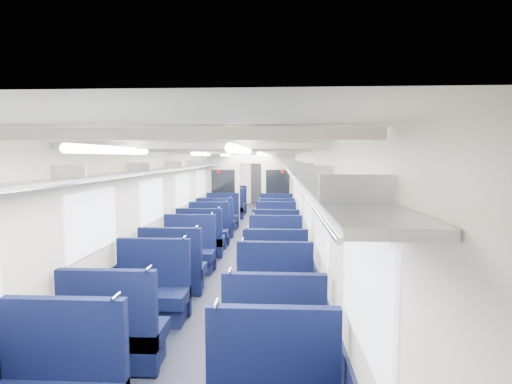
{
  "coord_description": "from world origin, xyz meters",
  "views": [
    {
      "loc": [
        0.85,
        -9.87,
        2.2
      ],
      "look_at": [
        0.23,
        1.85,
        1.17
      ],
      "focal_mm": 27.93,
      "sensor_mm": 36.0,
      "label": 1
    }
  ],
  "objects_px": {
    "seat_15": "(276,232)",
    "seat_14": "(208,233)",
    "seat_11": "(275,256)",
    "seat_13": "(276,243)",
    "end_door": "(259,182)",
    "bulkhead": "(250,187)",
    "seat_21": "(276,209)",
    "seat_16": "(216,225)",
    "seat_18": "(222,218)",
    "seat_20": "(230,209)",
    "seat_22": "(233,205)",
    "seat_6": "(151,295)",
    "seat_17": "(276,225)",
    "seat_7": "(275,301)",
    "seat_4": "(114,336)",
    "seat_5": "(274,342)",
    "seat_10": "(189,254)",
    "seat_12": "(201,241)",
    "seat_23": "(276,206)",
    "seat_9": "(275,274)",
    "seat_8": "(173,272)",
    "seat_19": "(276,218)"
  },
  "relations": [
    {
      "from": "seat_15",
      "to": "seat_18",
      "type": "height_order",
      "value": "same"
    },
    {
      "from": "seat_10",
      "to": "seat_12",
      "type": "distance_m",
      "value": 1.18
    },
    {
      "from": "seat_13",
      "to": "seat_23",
      "type": "distance_m",
      "value": 6.57
    },
    {
      "from": "seat_14",
      "to": "seat_20",
      "type": "xyz_separation_m",
      "value": [
        0.0,
        4.46,
        0.0
      ]
    },
    {
      "from": "seat_4",
      "to": "seat_19",
      "type": "bearing_deg",
      "value": 78.39
    },
    {
      "from": "seat_13",
      "to": "seat_17",
      "type": "bearing_deg",
      "value": 90.0
    },
    {
      "from": "seat_16",
      "to": "seat_23",
      "type": "height_order",
      "value": "same"
    },
    {
      "from": "end_door",
      "to": "bulkhead",
      "type": "relative_size",
      "value": 0.71
    },
    {
      "from": "seat_20",
      "to": "seat_22",
      "type": "relative_size",
      "value": 1.0
    },
    {
      "from": "seat_6",
      "to": "seat_14",
      "type": "distance_m",
      "value": 4.44
    },
    {
      "from": "end_door",
      "to": "seat_23",
      "type": "distance_m",
      "value": 3.89
    },
    {
      "from": "seat_7",
      "to": "seat_21",
      "type": "height_order",
      "value": "same"
    },
    {
      "from": "seat_21",
      "to": "seat_16",
      "type": "bearing_deg",
      "value": -116.95
    },
    {
      "from": "seat_7",
      "to": "seat_22",
      "type": "relative_size",
      "value": 1.0
    },
    {
      "from": "seat_6",
      "to": "seat_14",
      "type": "bearing_deg",
      "value": 90.0
    },
    {
      "from": "seat_14",
      "to": "seat_17",
      "type": "relative_size",
      "value": 1.0
    },
    {
      "from": "seat_11",
      "to": "seat_13",
      "type": "xyz_separation_m",
      "value": [
        0.0,
        1.12,
        0.0
      ]
    },
    {
      "from": "seat_5",
      "to": "seat_18",
      "type": "height_order",
      "value": "same"
    },
    {
      "from": "seat_4",
      "to": "seat_7",
      "type": "xyz_separation_m",
      "value": [
        1.66,
        1.11,
        0.0
      ]
    },
    {
      "from": "seat_12",
      "to": "seat_17",
      "type": "xyz_separation_m",
      "value": [
        1.66,
        2.17,
        0.0
      ]
    },
    {
      "from": "seat_21",
      "to": "seat_5",
      "type": "bearing_deg",
      "value": -90.0
    },
    {
      "from": "seat_13",
      "to": "seat_23",
      "type": "xyz_separation_m",
      "value": [
        0.0,
        6.57,
        0.0
      ]
    },
    {
      "from": "seat_17",
      "to": "seat_18",
      "type": "distance_m",
      "value": 2.1
    },
    {
      "from": "seat_6",
      "to": "seat_17",
      "type": "relative_size",
      "value": 1.0
    },
    {
      "from": "seat_6",
      "to": "seat_10",
      "type": "relative_size",
      "value": 1.0
    },
    {
      "from": "seat_8",
      "to": "seat_21",
      "type": "bearing_deg",
      "value": 77.99
    },
    {
      "from": "seat_6",
      "to": "seat_15",
      "type": "xyz_separation_m",
      "value": [
        1.66,
        4.62,
        0.0
      ]
    },
    {
      "from": "seat_9",
      "to": "seat_11",
      "type": "height_order",
      "value": "same"
    },
    {
      "from": "seat_17",
      "to": "seat_21",
      "type": "distance_m",
      "value": 3.27
    },
    {
      "from": "seat_12",
      "to": "seat_23",
      "type": "height_order",
      "value": "same"
    },
    {
      "from": "seat_19",
      "to": "seat_21",
      "type": "xyz_separation_m",
      "value": [
        0.0,
        2.06,
        0.0
      ]
    },
    {
      "from": "seat_12",
      "to": "seat_13",
      "type": "xyz_separation_m",
      "value": [
        1.66,
        -0.09,
        0.0
      ]
    },
    {
      "from": "seat_16",
      "to": "seat_17",
      "type": "height_order",
      "value": "same"
    },
    {
      "from": "seat_5",
      "to": "seat_15",
      "type": "relative_size",
      "value": 1.0
    },
    {
      "from": "seat_17",
      "to": "seat_18",
      "type": "height_order",
      "value": "same"
    },
    {
      "from": "seat_6",
      "to": "seat_7",
      "type": "xyz_separation_m",
      "value": [
        1.66,
        -0.12,
        0.0
      ]
    },
    {
      "from": "seat_4",
      "to": "seat_20",
      "type": "distance_m",
      "value": 10.13
    },
    {
      "from": "seat_9",
      "to": "seat_16",
      "type": "height_order",
      "value": "same"
    },
    {
      "from": "seat_9",
      "to": "seat_11",
      "type": "distance_m",
      "value": 1.19
    },
    {
      "from": "bulkhead",
      "to": "seat_18",
      "type": "distance_m",
      "value": 1.38
    },
    {
      "from": "seat_4",
      "to": "seat_21",
      "type": "height_order",
      "value": "same"
    },
    {
      "from": "seat_18",
      "to": "seat_21",
      "type": "relative_size",
      "value": 1.0
    },
    {
      "from": "seat_15",
      "to": "seat_14",
      "type": "bearing_deg",
      "value": -173.75
    },
    {
      "from": "seat_22",
      "to": "seat_23",
      "type": "xyz_separation_m",
      "value": [
        1.66,
        -0.16,
        0.0
      ]
    },
    {
      "from": "seat_9",
      "to": "seat_14",
      "type": "relative_size",
      "value": 1.0
    },
    {
      "from": "seat_21",
      "to": "end_door",
      "type": "bearing_deg",
      "value": 99.85
    },
    {
      "from": "seat_17",
      "to": "seat_4",
      "type": "bearing_deg",
      "value": -103.59
    },
    {
      "from": "seat_8",
      "to": "seat_13",
      "type": "distance_m",
      "value": 2.81
    },
    {
      "from": "seat_6",
      "to": "seat_15",
      "type": "distance_m",
      "value": 4.91
    },
    {
      "from": "seat_7",
      "to": "seat_15",
      "type": "bearing_deg",
      "value": 90.0
    }
  ]
}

